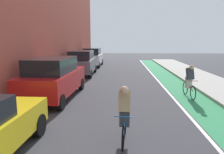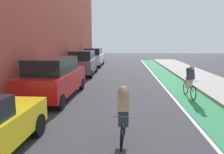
% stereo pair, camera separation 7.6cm
% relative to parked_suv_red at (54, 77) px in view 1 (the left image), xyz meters
% --- Properties ---
extents(ground_plane, '(73.11, 73.11, 0.00)m').
position_rel_parked_suv_red_xyz_m(ground_plane, '(3.21, 2.52, -1.02)').
color(ground_plane, '#38383D').
extents(bike_lane_paint, '(1.60, 33.23, 0.00)m').
position_rel_parked_suv_red_xyz_m(bike_lane_paint, '(6.68, 4.52, -1.02)').
color(bike_lane_paint, '#2D8451').
rests_on(bike_lane_paint, ground).
extents(lane_divider_stripe, '(0.12, 33.23, 0.00)m').
position_rel_parked_suv_red_xyz_m(lane_divider_stripe, '(5.78, 4.52, -1.02)').
color(lane_divider_stripe, white).
rests_on(lane_divider_stripe, ground).
extents(sidewalk_right, '(2.99, 33.23, 0.14)m').
position_rel_parked_suv_red_xyz_m(sidewalk_right, '(8.97, 4.52, -0.95)').
color(sidewalk_right, '#A8A59E').
rests_on(sidewalk_right, ground).
extents(building_facade_left, '(3.00, 33.23, 10.27)m').
position_rel_parked_suv_red_xyz_m(building_facade_left, '(-2.85, 4.52, 4.12)').
color(building_facade_left, brown).
rests_on(building_facade_left, ground).
extents(parked_suv_red, '(2.11, 4.85, 1.98)m').
position_rel_parked_suv_red_xyz_m(parked_suv_red, '(0.00, 0.00, 0.00)').
color(parked_suv_red, red).
rests_on(parked_suv_red, ground).
extents(parked_suv_gray, '(2.01, 4.28, 1.98)m').
position_rel_parked_suv_red_xyz_m(parked_suv_gray, '(0.00, 7.12, -0.00)').
color(parked_suv_gray, '#595B60').
rests_on(parked_suv_gray, ground).
extents(parked_suv_white, '(1.92, 4.51, 1.98)m').
position_rel_parked_suv_red_xyz_m(parked_suv_white, '(0.00, 13.33, -0.00)').
color(parked_suv_white, silver).
rests_on(parked_suv_white, ground).
extents(cyclist_lead, '(0.48, 1.68, 1.60)m').
position_rel_parked_suv_red_xyz_m(cyclist_lead, '(3.36, -4.36, -0.17)').
color(cyclist_lead, black).
rests_on(cyclist_lead, ground).
extents(cyclist_mid, '(0.48, 1.73, 1.62)m').
position_rel_parked_suv_red_xyz_m(cyclist_mid, '(6.58, 0.57, -0.17)').
color(cyclist_mid, black).
rests_on(cyclist_mid, ground).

